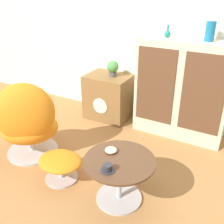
# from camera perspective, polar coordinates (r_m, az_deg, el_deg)

# --- Properties ---
(ground_plane) EXTENTS (12.00, 12.00, 0.00)m
(ground_plane) POSITION_cam_1_polar(r_m,az_deg,el_deg) (2.68, -7.47, -14.10)
(ground_plane) COLOR #A87542
(wall_back) EXTENTS (6.40, 0.06, 2.60)m
(wall_back) POSITION_cam_1_polar(r_m,az_deg,el_deg) (3.44, 7.47, 19.07)
(wall_back) COLOR silver
(wall_back) RESTS_ON ground_plane
(sideboard) EXTENTS (1.07, 0.40, 1.17)m
(sideboard) POSITION_cam_1_polar(r_m,az_deg,el_deg) (3.22, 15.01, 4.73)
(sideboard) COLOR beige
(sideboard) RESTS_ON ground_plane
(tv_console) EXTENTS (0.59, 0.47, 0.61)m
(tv_console) POSITION_cam_1_polar(r_m,az_deg,el_deg) (3.63, -0.71, 3.39)
(tv_console) COLOR brown
(tv_console) RESTS_ON ground_plane
(egg_chair) EXTENTS (0.82, 0.81, 0.87)m
(egg_chair) POSITION_cam_1_polar(r_m,az_deg,el_deg) (2.89, -17.92, -2.07)
(egg_chair) COLOR #B7B7BC
(egg_chair) RESTS_ON ground_plane
(ottoman) EXTENTS (0.43, 0.37, 0.25)m
(ottoman) POSITION_cam_1_polar(r_m,az_deg,el_deg) (2.59, -11.18, -10.91)
(ottoman) COLOR #B7B7BC
(ottoman) RESTS_ON ground_plane
(coffee_table) EXTENTS (0.60, 0.60, 0.42)m
(coffee_table) POSITION_cam_1_polar(r_m,az_deg,el_deg) (2.28, 1.62, -13.37)
(coffee_table) COLOR #B7B7BC
(coffee_table) RESTS_ON ground_plane
(vase_leftmost) EXTENTS (0.07, 0.07, 0.14)m
(vase_leftmost) POSITION_cam_1_polar(r_m,az_deg,el_deg) (3.12, 11.98, 16.39)
(vase_leftmost) COLOR #147A75
(vase_leftmost) RESTS_ON sideboard
(vase_inner_left) EXTENTS (0.10, 0.10, 0.21)m
(vase_inner_left) POSITION_cam_1_polar(r_m,az_deg,el_deg) (3.01, 20.59, 16.15)
(vase_inner_left) COLOR #196699
(vase_inner_left) RESTS_ON sideboard
(potted_plant) EXTENTS (0.15, 0.15, 0.21)m
(potted_plant) POSITION_cam_1_polar(r_m,az_deg,el_deg) (3.46, 0.17, 9.61)
(potted_plant) COLOR #4C4C51
(potted_plant) RESTS_ON tv_console
(teacup) EXTENTS (0.12, 0.12, 0.06)m
(teacup) POSITION_cam_1_polar(r_m,az_deg,el_deg) (2.06, -0.95, -12.11)
(teacup) COLOR #2D2D33
(teacup) RESTS_ON coffee_table
(bowl) EXTENTS (0.11, 0.11, 0.04)m
(bowl) POSITION_cam_1_polar(r_m,az_deg,el_deg) (2.27, -0.20, -8.28)
(bowl) COLOR beige
(bowl) RESTS_ON coffee_table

